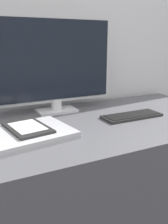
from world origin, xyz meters
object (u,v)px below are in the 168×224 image
(laptop, at_px, (23,135))
(ereader, at_px, (27,128))
(monitor, at_px, (55,64))
(keyboard, at_px, (132,116))

(laptop, distance_m, ereader, 0.03)
(monitor, relative_size, ereader, 2.69)
(laptop, bearing_deg, keyboard, 3.55)
(laptop, bearing_deg, monitor, 49.87)
(monitor, xyz_separation_m, ereader, (-0.20, -0.25, -0.20))
(laptop, bearing_deg, ereader, 41.45)
(keyboard, height_order, laptop, laptop)
(monitor, relative_size, laptop, 1.59)
(monitor, xyz_separation_m, laptop, (-0.23, -0.27, -0.22))
(keyboard, bearing_deg, ereader, -178.65)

